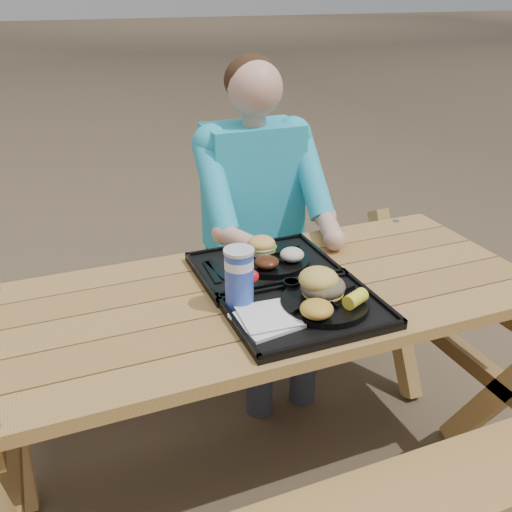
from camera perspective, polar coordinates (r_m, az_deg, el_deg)
name	(u,v)px	position (r m, az deg, el deg)	size (l,w,h in m)	color
ground	(256,471)	(2.25, 0.00, -20.68)	(60.00, 60.00, 0.00)	#999999
picnic_table	(256,390)	(1.99, 0.00, -13.21)	(1.80, 1.49, 0.75)	#999999
tray_near	(307,312)	(1.67, 5.10, -5.59)	(0.45, 0.35, 0.02)	black
tray_far	(264,268)	(1.92, 0.82, -1.20)	(0.45, 0.35, 0.02)	black
plate_near	(325,303)	(1.68, 6.88, -4.71)	(0.26, 0.26, 0.02)	black
plate_far	(271,260)	(1.93, 1.53, -0.39)	(0.26, 0.26, 0.02)	black
napkin_stack	(266,319)	(1.60, 1.05, -6.36)	(0.16, 0.16, 0.02)	silver
soda_cup	(239,279)	(1.64, -1.69, -2.32)	(0.08, 0.08, 0.17)	#1635AB
condiment_bbq	(291,285)	(1.76, 3.55, -2.95)	(0.05, 0.05, 0.03)	black
condiment_mustard	(309,282)	(1.78, 5.32, -2.63)	(0.05, 0.05, 0.03)	yellow
sandwich	(324,275)	(1.68, 6.78, -1.91)	(0.13, 0.13, 0.13)	gold
mac_cheese	(317,309)	(1.59, 6.08, -5.30)	(0.09, 0.09, 0.05)	gold
corn_cob	(355,299)	(1.65, 9.91, -4.23)	(0.07, 0.07, 0.04)	#FFEF35
cutlery_far	(217,270)	(1.88, -3.90, -1.40)	(0.03, 0.16, 0.01)	black
burger	(261,240)	(1.94, 0.55, 1.59)	(0.10, 0.10, 0.09)	#E9A852
baked_beans	(267,262)	(1.85, 1.09, -0.63)	(0.08, 0.08, 0.04)	#441F0D
potato_salad	(292,255)	(1.89, 3.62, 0.14)	(0.08, 0.08, 0.04)	beige
diner	(254,241)	(2.41, -0.16, 1.54)	(0.48, 0.84, 1.28)	teal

